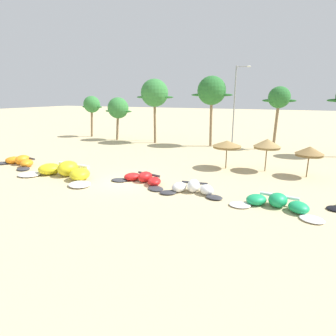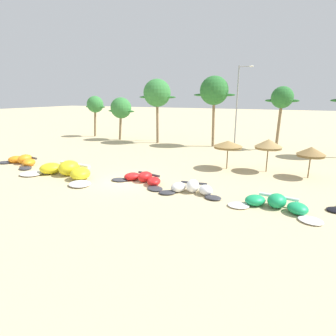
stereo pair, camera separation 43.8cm
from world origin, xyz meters
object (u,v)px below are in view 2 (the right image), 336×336
object	(u,v)px
palm_left_of_gap	(157,93)
palm_center_right	(282,99)
kite_left	(65,171)
kite_left_of_center	(143,179)
beach_umbrella_near_palms	(311,152)
lamppost_west	(159,109)
lamppost_west_center	(238,103)
beach_umbrella_middle	(269,144)
palm_left	(121,108)
kite_far_left	(22,161)
kite_center	(192,188)
palm_center_left	(214,91)
beach_umbrella_near_van	(228,144)
kite_right_of_center	(276,204)
palm_leftmost	(95,105)

from	to	relation	value
palm_left_of_gap	palm_center_right	world-z (taller)	palm_left_of_gap
kite_left	kite_left_of_center	distance (m)	7.14
beach_umbrella_near_palms	lamppost_west	xyz separation A→B (m)	(-20.69, 12.42, 2.52)
palm_center_right	lamppost_west_center	xyz separation A→B (m)	(-5.32, -0.42, -0.63)
kite_left_of_center	beach_umbrella_middle	bearing A→B (deg)	41.57
beach_umbrella_middle	palm_left	bearing A→B (deg)	155.94
kite_far_left	beach_umbrella_near_palms	world-z (taller)	beach_umbrella_near_palms
kite_left	beach_umbrella_middle	world-z (taller)	beach_umbrella_middle
lamppost_west_center	palm_left_of_gap	bearing A→B (deg)	-172.63
kite_center	palm_center_left	xyz separation A→B (m)	(-4.17, 19.25, 7.05)
beach_umbrella_near_van	beach_umbrella_near_palms	world-z (taller)	beach_umbrella_near_van
kite_right_of_center	beach_umbrella_middle	distance (m)	9.31
kite_left_of_center	lamppost_west	world-z (taller)	lamppost_west
kite_center	palm_left	world-z (taller)	palm_left
kite_left	beach_umbrella_near_van	xyz separation A→B (m)	(12.13, 8.58, 1.86)
palm_center_left	palm_center_right	size ratio (longest dim) A/B	1.18
kite_left_of_center	lamppost_west_center	distance (m)	20.29
beach_umbrella_near_van	palm_center_right	distance (m)	13.56
kite_left_of_center	beach_umbrella_near_van	distance (m)	9.09
palm_left_of_gap	lamppost_west	xyz separation A→B (m)	(-0.72, 1.80, -2.33)
kite_right_of_center	palm_left	size ratio (longest dim) A/B	0.87
palm_leftmost	palm_center_left	bearing A→B (deg)	-1.92
beach_umbrella_middle	palm_center_left	xyz separation A→B (m)	(-8.38, 10.85, 4.81)
beach_umbrella_middle	palm_center_left	bearing A→B (deg)	127.67
beach_umbrella_near_palms	palm_center_left	size ratio (longest dim) A/B	0.29
palm_left	palm_left_of_gap	distance (m)	6.79
beach_umbrella_near_palms	palm_leftmost	bearing A→B (deg)	159.55
kite_left_of_center	beach_umbrella_near_palms	size ratio (longest dim) A/B	1.98
kite_far_left	kite_left_of_center	bearing A→B (deg)	-0.15
kite_far_left	kite_left_of_center	xyz separation A→B (m)	(14.24, -0.04, -0.05)
beach_umbrella_near_van	palm_left_of_gap	xyz separation A→B (m)	(-12.93, 10.53, 4.76)
palm_center_left	lamppost_west	bearing A→B (deg)	173.50
kite_left_of_center	kite_right_of_center	xyz separation A→B (m)	(10.20, -1.20, 0.02)
kite_left_of_center	beach_umbrella_middle	world-z (taller)	beach_umbrella_middle
kite_center	palm_leftmost	bearing A→B (deg)	141.16
palm_center_right	beach_umbrella_middle	bearing A→B (deg)	-90.26
lamppost_west_center	palm_center_right	bearing A→B (deg)	4.46
kite_left	beach_umbrella_middle	distance (m)	18.24
kite_center	palm_center_left	bearing A→B (deg)	102.22
palm_left_of_gap	beach_umbrella_near_van	bearing A→B (deg)	-39.16
palm_center_right	palm_center_left	bearing A→B (deg)	-172.71
palm_center_right	lamppost_west	size ratio (longest dim) A/B	0.93
beach_umbrella_middle	beach_umbrella_near_van	bearing A→B (deg)	-172.50
kite_right_of_center	palm_center_left	bearing A→B (deg)	116.61
beach_umbrella_near_palms	palm_leftmost	distance (m)	34.77
beach_umbrella_near_van	lamppost_west	size ratio (longest dim) A/B	0.32
kite_far_left	beach_umbrella_near_palms	distance (m)	27.40
kite_left_of_center	lamppost_west	distance (m)	21.81
kite_far_left	palm_center_left	distance (m)	24.57
beach_umbrella_near_van	palm_leftmost	distance (m)	28.26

